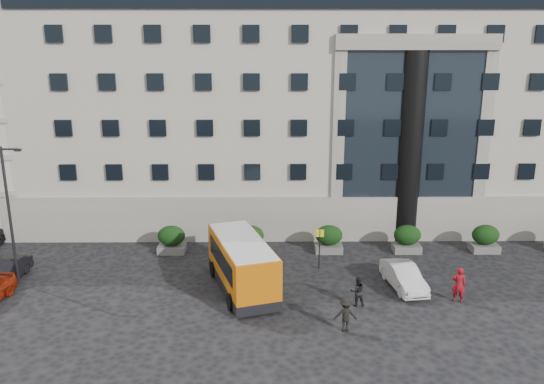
% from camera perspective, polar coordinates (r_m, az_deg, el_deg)
% --- Properties ---
extents(ground, '(120.00, 120.00, 0.00)m').
position_cam_1_polar(ground, '(28.46, -5.29, -12.22)').
color(ground, black).
rests_on(ground, ground).
extents(civic_building, '(44.00, 24.00, 18.00)m').
position_cam_1_polar(civic_building, '(47.52, 3.97, 10.17)').
color(civic_building, '#A8A294').
rests_on(civic_building, ground).
extents(entrance_column, '(1.80, 1.80, 13.00)m').
position_cam_1_polar(entrance_column, '(37.37, 14.52, 4.53)').
color(entrance_column, black).
rests_on(entrance_column, ground).
extents(apartment_far, '(13.00, 13.00, 22.00)m').
position_cam_1_polar(apartment_far, '(69.71, -26.01, 11.91)').
color(apartment_far, '#81604B').
rests_on(apartment_far, ground).
extents(hedge_a, '(1.80, 1.26, 1.84)m').
position_cam_1_polar(hedge_a, '(35.71, -10.75, -5.00)').
color(hedge_a, '#5C5C59').
rests_on(hedge_a, ground).
extents(hedge_b, '(1.80, 1.26, 1.84)m').
position_cam_1_polar(hedge_b, '(35.16, -2.35, -5.06)').
color(hedge_b, '#5C5C59').
rests_on(hedge_b, ground).
extents(hedge_c, '(1.80, 1.26, 1.84)m').
position_cam_1_polar(hedge_c, '(35.38, 6.13, -5.01)').
color(hedge_c, '#5C5C59').
rests_on(hedge_c, ground).
extents(hedge_d, '(1.80, 1.26, 1.84)m').
position_cam_1_polar(hedge_d, '(36.34, 14.33, -4.86)').
color(hedge_d, '#5C5C59').
rests_on(hedge_d, ground).
extents(hedge_e, '(1.80, 1.26, 1.84)m').
position_cam_1_polar(hedge_e, '(38.00, 21.96, -4.63)').
color(hedge_e, '#5C5C59').
rests_on(hedge_e, ground).
extents(street_lamp, '(1.16, 0.18, 8.00)m').
position_cam_1_polar(street_lamp, '(32.77, -26.34, -1.85)').
color(street_lamp, '#262628').
rests_on(street_lamp, ground).
extents(bus_stop_sign, '(0.50, 0.08, 2.52)m').
position_cam_1_polar(bus_stop_sign, '(32.39, 5.14, -5.39)').
color(bus_stop_sign, '#262628').
rests_on(bus_stop_sign, ground).
extents(minibus, '(4.39, 7.39, 2.92)m').
position_cam_1_polar(minibus, '(29.68, -3.25, -7.56)').
color(minibus, '#C86209').
rests_on(minibus, ground).
extents(red_truck, '(2.48, 5.22, 2.81)m').
position_cam_1_polar(red_truck, '(43.34, -20.25, -1.40)').
color(red_truck, maroon).
rests_on(red_truck, ground).
extents(parked_car_b, '(1.56, 3.99, 1.29)m').
position_cam_1_polar(parked_car_b, '(34.51, -26.74, -7.64)').
color(parked_car_b, black).
rests_on(parked_car_b, ground).
extents(parked_car_d, '(2.78, 5.70, 1.56)m').
position_cam_1_polar(parked_car_d, '(46.32, -25.19, -1.74)').
color(parked_car_d, black).
rests_on(parked_car_d, ground).
extents(white_taxi, '(2.01, 4.26, 1.35)m').
position_cam_1_polar(white_taxi, '(31.07, 13.97, -8.81)').
color(white_taxi, silver).
rests_on(white_taxi, ground).
extents(pedestrian_a, '(0.82, 0.66, 1.96)m').
position_cam_1_polar(pedestrian_a, '(30.16, 19.44, -9.37)').
color(pedestrian_a, maroon).
rests_on(pedestrian_a, ground).
extents(pedestrian_b, '(0.83, 0.67, 1.62)m').
position_cam_1_polar(pedestrian_b, '(28.51, 9.17, -10.49)').
color(pedestrian_b, black).
rests_on(pedestrian_b, ground).
extents(pedestrian_c, '(1.12, 0.68, 1.69)m').
position_cam_1_polar(pedestrian_c, '(26.05, 7.93, -12.94)').
color(pedestrian_c, black).
rests_on(pedestrian_c, ground).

